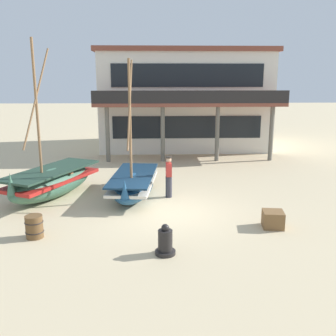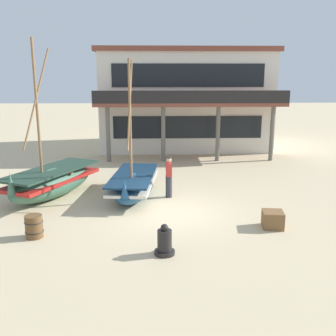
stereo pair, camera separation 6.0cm
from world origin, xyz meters
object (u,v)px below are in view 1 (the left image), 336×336
Objects in this scene: wooden_barrel at (34,227)px; cargo_crate at (273,219)px; capstan_winch at (165,242)px; harbor_building_main at (183,99)px; fishing_boat_near_left at (134,184)px; fishing_boat_centre_large at (52,181)px; fisherman_by_hull at (169,177)px.

wooden_barrel is 7.48m from cargo_crate.
harbor_building_main is (1.83, 17.30, 2.95)m from capstan_winch.
wooden_barrel reaches higher than cargo_crate.
fishing_boat_near_left is 5.41m from capstan_winch.
capstan_winch is at bearing -50.76° from fishing_boat_centre_large.
fishing_boat_near_left is at bearing 55.00° from wooden_barrel.
fishing_boat_centre_large is 9.43× the size of cargo_crate.
fishing_boat_centre_large is 4.16m from wooden_barrel.
harbor_building_main is at bearing 62.34° from fishing_boat_centre_large.
wooden_barrel is at bearing -137.55° from fisherman_by_hull.
harbor_building_main is at bearing 76.23° from fishing_boat_near_left.
fishing_boat_centre_large is 0.54× the size of harbor_building_main.
wooden_barrel is at bearing -176.05° from cargo_crate.
harbor_building_main is (-1.71, 15.50, 3.02)m from cargo_crate.
fishing_boat_near_left is 7.75× the size of wooden_barrel.
wooden_barrel is (-3.92, 1.28, 0.01)m from capstan_winch.
capstan_winch reaches higher than wooden_barrel.
fishing_boat_near_left is at bearing -1.78° from fishing_boat_centre_large.
wooden_barrel is (-2.81, -4.01, -0.18)m from fishing_boat_near_left.
fishing_boat_near_left is 3.22× the size of fisherman_by_hull.
fishing_boat_near_left reaches higher than cargo_crate.
capstan_winch is 1.25× the size of wooden_barrel.
fishing_boat_near_left is 3.30m from fishing_boat_centre_large.
fisherman_by_hull is 4.69m from cargo_crate.
fishing_boat_centre_large is 8.74m from cargo_crate.
wooden_barrel is (0.49, -4.12, -0.29)m from fishing_boat_centre_large.
fishing_boat_near_left is 0.48× the size of harbor_building_main.
fishing_boat_centre_large is (-3.30, 0.10, 0.11)m from fishing_boat_near_left.
fisherman_by_hull reaches higher than capstan_winch.
fishing_boat_centre_large is 7.03× the size of capstan_winch.
fishing_boat_centre_large is at bearing -117.66° from harbor_building_main.
fishing_boat_centre_large is 4.73m from fisherman_by_hull.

